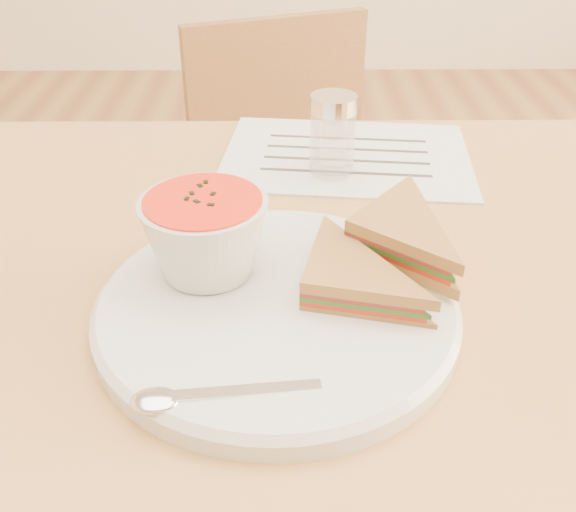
{
  "coord_description": "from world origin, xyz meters",
  "views": [
    {
      "loc": [
        -0.05,
        -0.54,
        1.1
      ],
      "look_at": [
        -0.04,
        -0.08,
        0.8
      ],
      "focal_mm": 40.0,
      "sensor_mm": 36.0,
      "label": 1
    }
  ],
  "objects_px": {
    "dining_table": "(320,489)",
    "condiment_shaker": "(332,136)",
    "soup_bowl": "(206,240)",
    "plate": "(277,310)",
    "chair_far": "(308,249)"
  },
  "relations": [
    {
      "from": "dining_table",
      "to": "condiment_shaker",
      "type": "distance_m",
      "value": 0.46
    },
    {
      "from": "chair_far",
      "to": "condiment_shaker",
      "type": "relative_size",
      "value": 8.26
    },
    {
      "from": "soup_bowl",
      "to": "plate",
      "type": "bearing_deg",
      "value": -33.14
    },
    {
      "from": "condiment_shaker",
      "to": "plate",
      "type": "bearing_deg",
      "value": -103.23
    },
    {
      "from": "plate",
      "to": "soup_bowl",
      "type": "xyz_separation_m",
      "value": [
        -0.06,
        0.04,
        0.05
      ]
    },
    {
      "from": "soup_bowl",
      "to": "condiment_shaker",
      "type": "relative_size",
      "value": 1.12
    },
    {
      "from": "chair_far",
      "to": "dining_table",
      "type": "bearing_deg",
      "value": 68.09
    },
    {
      "from": "dining_table",
      "to": "chair_far",
      "type": "xyz_separation_m",
      "value": [
        0.0,
        0.53,
        0.03
      ]
    },
    {
      "from": "dining_table",
      "to": "plate",
      "type": "relative_size",
      "value": 3.22
    },
    {
      "from": "chair_far",
      "to": "soup_bowl",
      "type": "relative_size",
      "value": 7.4
    },
    {
      "from": "soup_bowl",
      "to": "condiment_shaker",
      "type": "bearing_deg",
      "value": 61.94
    },
    {
      "from": "plate",
      "to": "chair_far",
      "type": "bearing_deg",
      "value": 84.89
    },
    {
      "from": "chair_far",
      "to": "condiment_shaker",
      "type": "height_order",
      "value": "condiment_shaker"
    },
    {
      "from": "chair_far",
      "to": "plate",
      "type": "distance_m",
      "value": 0.73
    },
    {
      "from": "dining_table",
      "to": "condiment_shaker",
      "type": "bearing_deg",
      "value": 86.15
    }
  ]
}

